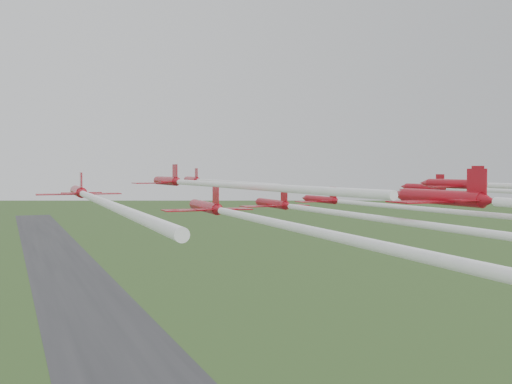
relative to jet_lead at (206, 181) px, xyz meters
name	(u,v)px	position (x,y,z in m)	size (l,w,h in m)	color
runway	(75,286)	(-0.82, 185.69, -51.66)	(38.00, 900.00, 0.04)	#313134
jet_lead	(206,181)	(0.00, 0.00, 0.00)	(8.72, 48.27, 2.57)	#B20F1D
jet_row2_left	(197,183)	(-8.48, -21.23, 0.19)	(9.66, 56.12, 2.89)	#B20F1D
jet_row2_right	(368,204)	(17.46, -19.30, -3.05)	(9.00, 54.65, 2.70)	#B20F1D
jet_row3_left	(89,196)	(-22.24, -30.88, -0.74)	(9.22, 53.12, 2.75)	#B20F1D
jet_row3_mid	(307,208)	(-0.42, -33.95, -2.32)	(8.21, 43.21, 2.45)	#B20F1D
jet_row3_right	(489,190)	(25.30, -33.92, -0.77)	(8.04, 51.17, 2.41)	#B20F1D
jet_row4_left	(254,218)	(-13.52, -50.04, -1.63)	(8.08, 51.83, 2.40)	#B20F1D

